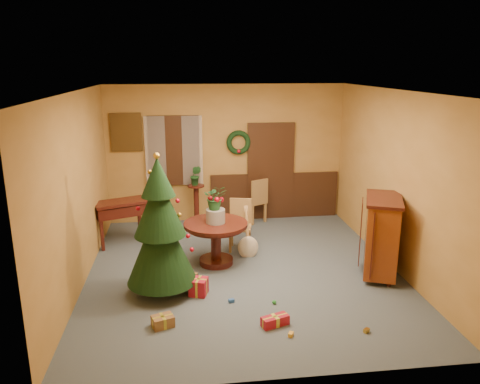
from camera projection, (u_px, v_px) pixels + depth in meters
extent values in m
plane|color=#374250|center=(243.00, 271.00, 7.67)|extent=(5.50, 5.50, 0.00)
plane|color=silver|center=(243.00, 91.00, 6.91)|extent=(5.50, 5.50, 0.00)
plane|color=olive|center=(226.00, 154.00, 9.92)|extent=(5.00, 0.00, 5.00)
plane|color=olive|center=(279.00, 255.00, 4.66)|extent=(5.00, 0.00, 5.00)
plane|color=olive|center=(78.00, 191.00, 6.99)|extent=(0.00, 5.50, 5.50)
plane|color=olive|center=(396.00, 181.00, 7.59)|extent=(0.00, 5.50, 5.50)
cube|color=black|center=(275.00, 196.00, 10.26)|extent=(2.80, 0.06, 1.00)
cube|color=black|center=(271.00, 171.00, 10.09)|extent=(1.00, 0.08, 2.10)
cube|color=white|center=(270.00, 173.00, 10.14)|extent=(0.80, 0.03, 1.90)
cube|color=black|center=(174.00, 151.00, 9.72)|extent=(1.05, 0.08, 1.45)
cube|color=white|center=(174.00, 150.00, 9.75)|extent=(0.88, 0.03, 1.25)
cube|color=white|center=(155.00, 151.00, 9.63)|extent=(0.42, 0.02, 1.45)
cube|color=white|center=(192.00, 151.00, 9.72)|extent=(0.42, 0.02, 1.45)
torus|color=black|center=(239.00, 142.00, 9.81)|extent=(0.51, 0.11, 0.51)
cube|color=#4C3819|center=(126.00, 132.00, 9.51)|extent=(0.62, 0.05, 0.78)
cube|color=gray|center=(126.00, 132.00, 9.54)|extent=(0.48, 0.02, 0.62)
cylinder|color=black|center=(216.00, 224.00, 7.79)|extent=(1.07, 1.07, 0.06)
cylinder|color=black|center=(216.00, 227.00, 7.81)|extent=(0.96, 0.96, 0.04)
cylinder|color=black|center=(216.00, 244.00, 7.88)|extent=(0.17, 0.17, 0.59)
cylinder|color=black|center=(216.00, 261.00, 7.96)|extent=(0.57, 0.57, 0.10)
cylinder|color=slate|center=(216.00, 216.00, 7.75)|extent=(0.32, 0.32, 0.23)
imported|color=#1E4C23|center=(215.00, 197.00, 7.67)|extent=(0.37, 0.32, 0.41)
cube|color=olive|center=(240.00, 227.00, 8.48)|extent=(0.47, 0.47, 0.05)
cube|color=olive|center=(241.00, 211.00, 8.58)|extent=(0.40, 0.12, 0.48)
cube|color=olive|center=(249.00, 236.00, 8.68)|extent=(0.05, 0.05, 0.41)
cube|color=olive|center=(232.00, 235.00, 8.70)|extent=(0.05, 0.05, 0.41)
cube|color=olive|center=(248.00, 242.00, 8.37)|extent=(0.05, 0.05, 0.41)
cube|color=olive|center=(230.00, 242.00, 8.39)|extent=(0.05, 0.05, 0.41)
cube|color=olive|center=(254.00, 201.00, 10.01)|extent=(0.56, 0.56, 0.05)
cube|color=olive|center=(260.00, 191.00, 9.80)|extent=(0.39, 0.23, 0.50)
cube|color=olive|center=(253.00, 215.00, 9.85)|extent=(0.06, 0.06, 0.43)
cube|color=olive|center=(265.00, 212.00, 10.04)|extent=(0.06, 0.06, 0.43)
cube|color=olive|center=(243.00, 211.00, 10.11)|extent=(0.06, 0.06, 0.43)
cube|color=olive|center=(256.00, 209.00, 10.30)|extent=(0.06, 0.06, 0.43)
cylinder|color=black|center=(196.00, 206.00, 9.72)|extent=(0.11, 0.11, 0.86)
cylinder|color=black|center=(196.00, 186.00, 9.60)|extent=(0.34, 0.34, 0.03)
imported|color=#19471E|center=(196.00, 175.00, 9.54)|extent=(0.28, 0.25, 0.41)
cylinder|color=#382111|center=(163.00, 285.00, 6.95)|extent=(0.13, 0.13, 0.22)
cone|color=black|center=(161.00, 242.00, 6.77)|extent=(1.02, 1.02, 1.21)
cone|color=black|center=(159.00, 206.00, 6.62)|extent=(0.74, 0.74, 0.88)
cone|color=black|center=(158.00, 177.00, 6.51)|extent=(0.48, 0.48, 0.56)
sphere|color=gold|center=(157.00, 156.00, 6.43)|extent=(0.09, 0.09, 0.09)
cube|color=black|center=(120.00, 203.00, 8.65)|extent=(1.05, 0.79, 0.06)
cube|color=black|center=(120.00, 210.00, 8.69)|extent=(0.99, 0.73, 0.20)
cube|color=black|center=(99.00, 225.00, 8.71)|extent=(0.18, 0.33, 0.78)
cube|color=black|center=(143.00, 223.00, 8.81)|extent=(0.18, 0.33, 0.78)
cube|color=#60200B|center=(381.00, 236.00, 7.38)|extent=(0.80, 1.06, 1.18)
cube|color=black|center=(384.00, 199.00, 7.22)|extent=(0.87, 1.13, 0.05)
cylinder|color=black|center=(389.00, 283.00, 7.16)|extent=(0.07, 0.07, 0.09)
cylinder|color=black|center=(369.00, 262.00, 7.93)|extent=(0.07, 0.07, 0.09)
cube|color=brown|center=(163.00, 321.00, 6.05)|extent=(0.32, 0.28, 0.14)
cube|color=gold|center=(163.00, 321.00, 6.05)|extent=(0.27, 0.12, 0.15)
cube|color=gold|center=(163.00, 321.00, 6.05)|extent=(0.10, 0.20, 0.15)
cube|color=maroon|center=(199.00, 287.00, 6.88)|extent=(0.31, 0.31, 0.25)
cube|color=gold|center=(199.00, 287.00, 6.88)|extent=(0.25, 0.11, 0.25)
cube|color=gold|center=(199.00, 287.00, 6.88)|extent=(0.11, 0.25, 0.25)
cube|color=brown|center=(187.00, 279.00, 7.21)|extent=(0.34, 0.35, 0.16)
cube|color=gold|center=(187.00, 279.00, 7.21)|extent=(0.21, 0.25, 0.16)
cube|color=gold|center=(187.00, 279.00, 7.21)|extent=(0.19, 0.16, 0.16)
cube|color=maroon|center=(275.00, 321.00, 6.07)|extent=(0.39, 0.26, 0.13)
cube|color=gold|center=(275.00, 321.00, 6.07)|extent=(0.35, 0.15, 0.13)
cube|color=gold|center=(275.00, 321.00, 6.07)|extent=(0.10, 0.16, 0.13)
cube|color=#2553A3|center=(231.00, 301.00, 6.67)|extent=(0.09, 0.07, 0.05)
sphere|color=green|center=(274.00, 302.00, 6.62)|extent=(0.06, 0.06, 0.06)
cube|color=gold|center=(291.00, 334.00, 5.84)|extent=(0.08, 0.09, 0.05)
sphere|color=red|center=(367.00, 276.00, 7.43)|extent=(0.06, 0.06, 0.06)
cube|color=gold|center=(366.00, 330.00, 5.92)|extent=(0.09, 0.09, 0.05)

